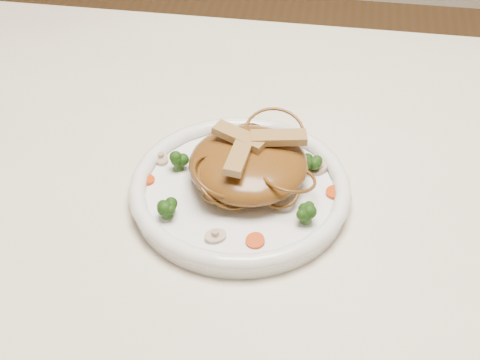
# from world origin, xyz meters

# --- Properties ---
(table) EXTENTS (1.20, 0.80, 0.75)m
(table) POSITION_xyz_m (0.00, 0.00, 0.65)
(table) COLOR #EDE3C9
(table) RESTS_ON ground
(plate) EXTENTS (0.27, 0.27, 0.02)m
(plate) POSITION_xyz_m (-0.08, -0.03, 0.76)
(plate) COLOR white
(plate) RESTS_ON table
(noodle_mound) EXTENTS (0.14, 0.14, 0.05)m
(noodle_mound) POSITION_xyz_m (-0.07, -0.02, 0.79)
(noodle_mound) COLOR brown
(noodle_mound) RESTS_ON plate
(chicken_a) EXTENTS (0.07, 0.03, 0.01)m
(chicken_a) POSITION_xyz_m (-0.04, 0.00, 0.82)
(chicken_a) COLOR tan
(chicken_a) RESTS_ON noodle_mound
(chicken_b) EXTENTS (0.07, 0.04, 0.01)m
(chicken_b) POSITION_xyz_m (-0.08, -0.00, 0.82)
(chicken_b) COLOR tan
(chicken_b) RESTS_ON noodle_mound
(chicken_c) EXTENTS (0.03, 0.06, 0.01)m
(chicken_c) POSITION_xyz_m (-0.08, -0.04, 0.82)
(chicken_c) COLOR tan
(chicken_c) RESTS_ON noodle_mound
(broccoli_0) EXTENTS (0.03, 0.03, 0.03)m
(broccoli_0) POSITION_xyz_m (0.00, 0.01, 0.78)
(broccoli_0) COLOR #1D450E
(broccoli_0) RESTS_ON plate
(broccoli_1) EXTENTS (0.03, 0.03, 0.03)m
(broccoli_1) POSITION_xyz_m (-0.16, -0.01, 0.78)
(broccoli_1) COLOR #1D450E
(broccoli_1) RESTS_ON plate
(broccoli_2) EXTENTS (0.03, 0.03, 0.03)m
(broccoli_2) POSITION_xyz_m (-0.15, -0.09, 0.78)
(broccoli_2) COLOR #1D450E
(broccoli_2) RESTS_ON plate
(broccoli_3) EXTENTS (0.03, 0.03, 0.03)m
(broccoli_3) POSITION_xyz_m (0.00, -0.08, 0.78)
(broccoli_3) COLOR #1D450E
(broccoli_3) RESTS_ON plate
(carrot_0) EXTENTS (0.02, 0.02, 0.00)m
(carrot_0) POSITION_xyz_m (-0.03, 0.03, 0.77)
(carrot_0) COLOR #BD2B06
(carrot_0) RESTS_ON plate
(carrot_1) EXTENTS (0.02, 0.02, 0.00)m
(carrot_1) POSITION_xyz_m (-0.19, -0.04, 0.77)
(carrot_1) COLOR #BD2B06
(carrot_1) RESTS_ON plate
(carrot_2) EXTENTS (0.02, 0.02, 0.00)m
(carrot_2) POSITION_xyz_m (0.03, -0.03, 0.77)
(carrot_2) COLOR #BD2B06
(carrot_2) RESTS_ON plate
(carrot_3) EXTENTS (0.02, 0.02, 0.00)m
(carrot_3) POSITION_xyz_m (-0.12, 0.07, 0.77)
(carrot_3) COLOR #BD2B06
(carrot_3) RESTS_ON plate
(carrot_4) EXTENTS (0.02, 0.02, 0.00)m
(carrot_4) POSITION_xyz_m (-0.05, -0.12, 0.77)
(carrot_4) COLOR #BD2B06
(carrot_4) RESTS_ON plate
(mushroom_0) EXTENTS (0.03, 0.03, 0.01)m
(mushroom_0) POSITION_xyz_m (-0.09, -0.12, 0.77)
(mushroom_0) COLOR beige
(mushroom_0) RESTS_ON plate
(mushroom_1) EXTENTS (0.04, 0.04, 0.01)m
(mushroom_1) POSITION_xyz_m (0.01, 0.01, 0.77)
(mushroom_1) COLOR beige
(mushroom_1) RESTS_ON plate
(mushroom_2) EXTENTS (0.03, 0.03, 0.01)m
(mushroom_2) POSITION_xyz_m (-0.18, 0.00, 0.77)
(mushroom_2) COLOR beige
(mushroom_2) RESTS_ON plate
(mushroom_3) EXTENTS (0.03, 0.03, 0.01)m
(mushroom_3) POSITION_xyz_m (-0.02, 0.06, 0.77)
(mushroom_3) COLOR beige
(mushroom_3) RESTS_ON plate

